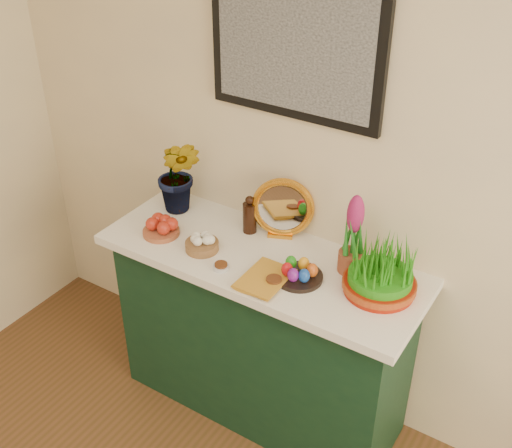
{
  "coord_description": "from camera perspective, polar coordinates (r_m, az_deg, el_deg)",
  "views": [
    {
      "loc": [
        0.66,
        0.14,
        2.44
      ],
      "look_at": [
        -0.49,
        1.95,
        1.07
      ],
      "focal_mm": 45.0,
      "sensor_mm": 36.0,
      "label": 1
    }
  ],
  "objects": [
    {
      "name": "mirror",
      "position": [
        2.75,
        2.39,
        1.38
      ],
      "size": [
        0.27,
        0.16,
        0.27
      ],
      "color": "orange",
      "rests_on": "tablecloth"
    },
    {
      "name": "hyacinth_green",
      "position": [
        2.89,
        -6.93,
        5.4
      ],
      "size": [
        0.29,
        0.26,
        0.49
      ],
      "primitive_type": "imported",
      "rotation": [
        0.0,
        0.0,
        0.23
      ],
      "color": "#267D23",
      "rests_on": "tablecloth"
    },
    {
      "name": "vinegar_cruet",
      "position": [
        2.8,
        -0.56,
        0.71
      ],
      "size": [
        0.06,
        0.06,
        0.18
      ],
      "color": "black",
      "rests_on": "tablecloth"
    },
    {
      "name": "wheatgrass_sabzeh",
      "position": [
        2.48,
        11.06,
        -4.03
      ],
      "size": [
        0.29,
        0.29,
        0.23
      ],
      "color": "#961706",
      "rests_on": "tablecloth"
    },
    {
      "name": "sideboard",
      "position": [
        2.98,
        0.52,
        -10.06
      ],
      "size": [
        1.3,
        0.45,
        0.85
      ],
      "primitive_type": "cube",
      "color": "#12321D",
      "rests_on": "ground"
    },
    {
      "name": "spice_dish_left",
      "position": [
        2.61,
        -3.12,
        -3.79
      ],
      "size": [
        0.07,
        0.07,
        0.03
      ],
      "color": "silver",
      "rests_on": "tablecloth"
    },
    {
      "name": "apple_bowl",
      "position": [
        2.83,
        -8.46,
        -0.32
      ],
      "size": [
        0.19,
        0.19,
        0.08
      ],
      "color": "#A55433",
      "rests_on": "tablecloth"
    },
    {
      "name": "hyacinth_pink",
      "position": [
        2.54,
        8.64,
        -1.23
      ],
      "size": [
        0.11,
        0.11,
        0.35
      ],
      "color": "brown",
      "rests_on": "tablecloth"
    },
    {
      "name": "spice_dish_right",
      "position": [
        2.52,
        1.6,
        -5.14
      ],
      "size": [
        0.08,
        0.08,
        0.03
      ],
      "color": "silver",
      "rests_on": "tablecloth"
    },
    {
      "name": "tablecloth",
      "position": [
        2.7,
        0.57,
        -3.09
      ],
      "size": [
        1.4,
        0.55,
        0.04
      ],
      "primitive_type": "cube",
      "color": "white",
      "rests_on": "sideboard"
    },
    {
      "name": "book",
      "position": [
        2.57,
        -0.84,
        -4.22
      ],
      "size": [
        0.15,
        0.23,
        0.03
      ],
      "primitive_type": "imported",
      "rotation": [
        0.0,
        0.0,
        -0.0
      ],
      "color": "#C88B24",
      "rests_on": "tablecloth"
    },
    {
      "name": "egg_plate",
      "position": [
        2.54,
        3.81,
        -4.37
      ],
      "size": [
        0.23,
        0.23,
        0.08
      ],
      "color": "black",
      "rests_on": "tablecloth"
    },
    {
      "name": "garlic_basket",
      "position": [
        2.71,
        -4.84,
        -1.7
      ],
      "size": [
        0.15,
        0.15,
        0.08
      ],
      "color": "olive",
      "rests_on": "tablecloth"
    }
  ]
}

